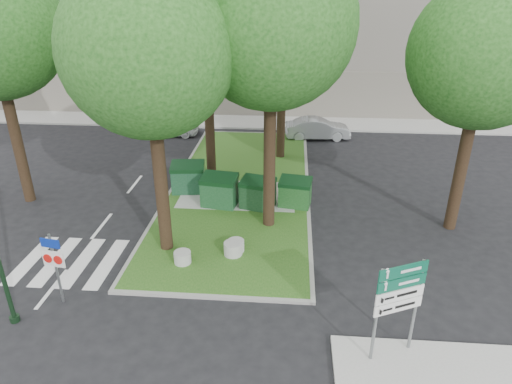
# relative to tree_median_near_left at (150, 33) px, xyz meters

# --- Properties ---
(ground) EXTENTS (120.00, 120.00, 0.00)m
(ground) POSITION_rel_tree_median_near_left_xyz_m (1.41, -2.56, -7.32)
(ground) COLOR black
(ground) RESTS_ON ground
(median_island) EXTENTS (6.00, 16.00, 0.12)m
(median_island) POSITION_rel_tree_median_near_left_xyz_m (1.91, 5.44, -7.26)
(median_island) COLOR #1D4F16
(median_island) RESTS_ON ground
(median_kerb) EXTENTS (6.30, 16.30, 0.10)m
(median_kerb) POSITION_rel_tree_median_near_left_xyz_m (1.91, 5.44, -7.27)
(median_kerb) COLOR gray
(median_kerb) RESTS_ON ground
(building_sidewalk) EXTENTS (42.00, 3.00, 0.12)m
(building_sidewalk) POSITION_rel_tree_median_near_left_xyz_m (1.41, 15.94, -7.26)
(building_sidewalk) COLOR #999993
(building_sidewalk) RESTS_ON ground
(zebra_crossing) EXTENTS (5.00, 3.00, 0.01)m
(zebra_crossing) POSITION_rel_tree_median_near_left_xyz_m (-2.34, -1.06, -7.31)
(zebra_crossing) COLOR silver
(zebra_crossing) RESTS_ON ground
(tree_median_near_left) EXTENTS (5.20, 5.20, 10.53)m
(tree_median_near_left) POSITION_rel_tree_median_near_left_xyz_m (0.00, 0.00, 0.00)
(tree_median_near_left) COLOR black
(tree_median_near_left) RESTS_ON ground
(tree_median_near_right) EXTENTS (5.60, 5.60, 11.46)m
(tree_median_near_right) POSITION_rel_tree_median_near_left_xyz_m (3.50, 2.00, 0.67)
(tree_median_near_right) COLOR black
(tree_median_near_right) RESTS_ON ground
(tree_median_mid) EXTENTS (4.80, 4.80, 9.99)m
(tree_median_mid) POSITION_rel_tree_median_near_left_xyz_m (0.50, 6.50, -0.34)
(tree_median_mid) COLOR black
(tree_median_mid) RESTS_ON ground
(tree_street_right) EXTENTS (5.00, 5.00, 10.06)m
(tree_street_right) POSITION_rel_tree_median_near_left_xyz_m (10.50, 2.50, -0.33)
(tree_street_right) COLOR black
(tree_street_right) RESTS_ON ground
(dumpster_a) EXTENTS (1.55, 1.17, 1.35)m
(dumpster_a) POSITION_rel_tree_median_near_left_xyz_m (-0.32, 4.66, -6.55)
(dumpster_a) COLOR #103C21
(dumpster_a) RESTS_ON median_island
(dumpster_b) EXTENTS (1.59, 1.22, 1.35)m
(dumpster_b) POSITION_rel_tree_median_near_left_xyz_m (1.28, 3.41, -6.55)
(dumpster_b) COLOR #123F1D
(dumpster_b) RESTS_ON median_island
(dumpster_c) EXTENTS (1.57, 1.28, 1.28)m
(dumpster_c) POSITION_rel_tree_median_near_left_xyz_m (2.88, 3.33, -6.59)
(dumpster_c) COLOR black
(dumpster_c) RESTS_ON median_island
(dumpster_d) EXTENTS (1.45, 1.13, 1.22)m
(dumpster_d) POSITION_rel_tree_median_near_left_xyz_m (4.41, 3.61, -6.61)
(dumpster_d) COLOR #164718
(dumpster_d) RESTS_ON median_island
(bollard_left) EXTENTS (0.57, 0.57, 0.41)m
(bollard_left) POSITION_rel_tree_median_near_left_xyz_m (0.69, -0.98, -6.99)
(bollard_left) COLOR #A2A39E
(bollard_left) RESTS_ON median_island
(bollard_right) EXTENTS (0.63, 0.63, 0.45)m
(bollard_right) POSITION_rel_tree_median_near_left_xyz_m (2.31, -0.34, -6.97)
(bollard_right) COLOR #A1A09C
(bollard_right) RESTS_ON median_island
(bollard_mid) EXTENTS (0.58, 0.58, 0.41)m
(bollard_mid) POSITION_rel_tree_median_near_left_xyz_m (2.38, -0.10, -6.99)
(bollard_mid) COLOR #ACACA6
(bollard_mid) RESTS_ON median_island
(litter_bin) EXTENTS (0.40, 0.40, 0.71)m
(litter_bin) POSITION_rel_tree_median_near_left_xyz_m (3.29, 5.13, -6.84)
(litter_bin) COLOR yellow
(litter_bin) RESTS_ON median_island
(traffic_sign_pole) EXTENTS (0.69, 0.15, 2.32)m
(traffic_sign_pole) POSITION_rel_tree_median_near_left_xyz_m (-2.44, -3.13, -5.83)
(traffic_sign_pole) COLOR slate
(traffic_sign_pole) RESTS_ON ground
(directional_sign) EXTENTS (1.23, 0.59, 2.67)m
(directional_sign) POSITION_rel_tree_median_near_left_xyz_m (6.86, -4.56, -5.43)
(directional_sign) COLOR slate
(directional_sign) RESTS_ON sidewalk_corner
(car_white) EXTENTS (3.85, 1.59, 1.30)m
(car_white) POSITION_rel_tree_median_near_left_xyz_m (-3.45, 12.94, -6.66)
(car_white) COLOR silver
(car_white) RESTS_ON ground
(car_silver) EXTENTS (3.92, 1.66, 1.26)m
(car_silver) POSITION_rel_tree_median_near_left_xyz_m (5.72, 12.94, -6.69)
(car_silver) COLOR #95999C
(car_silver) RESTS_ON ground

